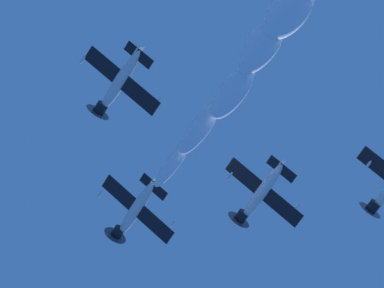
# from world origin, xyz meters

# --- Properties ---
(airplane_lead) EXTENTS (8.34, 8.14, 4.65)m
(airplane_lead) POSITION_xyz_m (-5.44, -0.77, 81.39)
(airplane_lead) COLOR silver
(airplane_left_wingman) EXTENTS (8.36, 8.13, 4.32)m
(airplane_left_wingman) POSITION_xyz_m (-12.99, -11.35, 79.78)
(airplane_left_wingman) COLOR silver
(airplane_right_wingman) EXTENTS (8.35, 8.14, 4.54)m
(airplane_right_wingman) POSITION_xyz_m (4.18, -8.66, 80.52)
(airplane_right_wingman) COLOR silver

